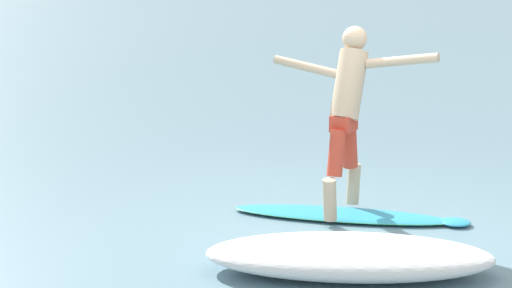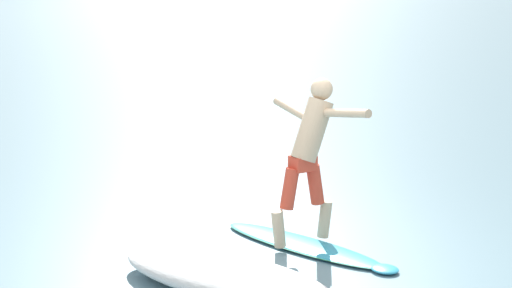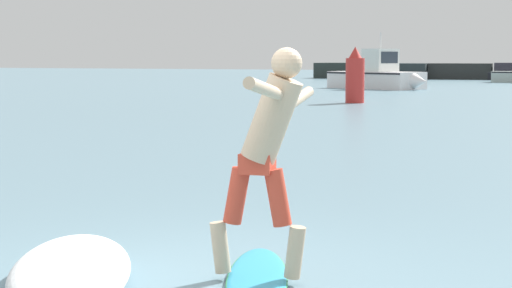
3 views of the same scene
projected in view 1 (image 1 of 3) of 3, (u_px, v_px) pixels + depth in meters
name	position (u px, v px, depth m)	size (l,w,h in m)	color
ground_plane	(352.00, 234.00, 8.02)	(200.00, 200.00, 0.00)	slate
surfboard	(345.00, 215.00, 8.48)	(1.21, 2.33, 0.20)	#2F9EC6
surfer	(348.00, 103.00, 8.32)	(0.81, 1.71, 1.82)	#C9AC8A
wave_foam_at_tail	(349.00, 256.00, 7.04)	(1.95, 2.53, 0.29)	white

